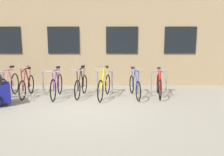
% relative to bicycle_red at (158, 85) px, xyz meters
% --- Properties ---
extents(ground_plane, '(42.00, 42.00, 0.00)m').
position_rel_bicycle_red_xyz_m(ground_plane, '(-2.44, -1.43, -0.39)').
color(ground_plane, gray).
extents(storefront_building, '(28.00, 7.55, 4.85)m').
position_rel_bicycle_red_xyz_m(storefront_building, '(-2.44, 5.52, 2.04)').
color(storefront_building, tan).
rests_on(storefront_building, ground).
extents(bike_rack, '(6.60, 0.05, 0.83)m').
position_rel_bicycle_red_xyz_m(bike_rack, '(-2.92, 0.47, 0.12)').
color(bike_rack, gray).
rests_on(bike_rack, ground).
extents(bicycle_red, '(0.44, 1.68, 1.01)m').
position_rel_bicycle_red_xyz_m(bicycle_red, '(0.00, 0.00, 0.00)').
color(bicycle_red, black).
rests_on(bicycle_red, ground).
extents(bicycle_maroon, '(0.44, 1.67, 1.10)m').
position_rel_bicycle_red_xyz_m(bicycle_maroon, '(-4.63, -0.01, -0.01)').
color(bicycle_maroon, black).
rests_on(bicycle_maroon, ground).
extents(bicycle_blue, '(0.44, 1.75, 1.05)m').
position_rel_bicycle_red_xyz_m(bicycle_blue, '(-0.86, -0.08, -0.01)').
color(bicycle_blue, black).
rests_on(bicycle_blue, ground).
extents(bicycle_purple, '(0.44, 1.76, 1.04)m').
position_rel_bicycle_red_xyz_m(bicycle_purple, '(-3.56, -0.11, 0.01)').
color(bicycle_purple, black).
rests_on(bicycle_purple, ground).
extents(bicycle_yellow, '(0.51, 1.80, 1.08)m').
position_rel_bicycle_red_xyz_m(bicycle_yellow, '(-1.91, -0.17, 0.01)').
color(bicycle_yellow, black).
rests_on(bicycle_yellow, ground).
extents(bicycle_pink, '(0.44, 1.83, 1.06)m').
position_rel_bicycle_red_xyz_m(bicycle_pink, '(-5.19, -0.13, 0.02)').
color(bicycle_pink, black).
rests_on(bicycle_pink, ground).
extents(bicycle_black, '(0.44, 1.63, 1.06)m').
position_rel_bicycle_red_xyz_m(bicycle_black, '(-2.73, 0.01, -0.01)').
color(bicycle_black, black).
rests_on(bicycle_black, ground).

